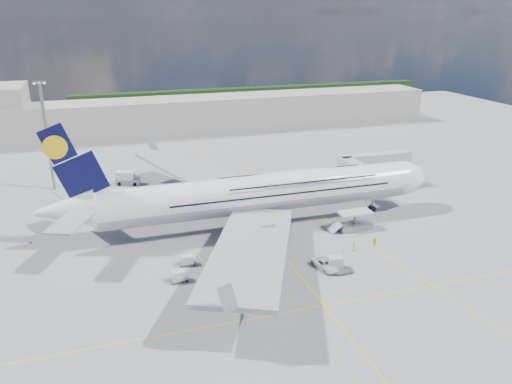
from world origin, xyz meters
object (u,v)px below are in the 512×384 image
object	(u,v)px
crew_nose	(366,199)
cone_wing_right_outer	(244,276)
airliner	(261,193)
dolly_back	(179,276)
service_van	(326,265)
crew_loader	(375,243)
cone_nose	(398,205)
cone_wing_right_inner	(240,271)
jet_bridge	(368,164)
crew_tug	(263,269)
cargo_loader	(353,223)
baggage_tug	(213,270)
crew_van	(354,247)
light_mast	(47,135)
dolly_nose_far	(343,271)
crew_wing	(237,255)
cone_wing_left_outer	(193,185)
cone_tail	(30,242)
dolly_row_b	(244,272)
dolly_row_c	(265,269)
dolly_nose_near	(335,263)
dolly_row_a	(187,260)
catering_truck_inner	(188,198)
cone_wing_left_inner	(199,203)

from	to	relation	value
crew_nose	cone_wing_right_outer	distance (m)	41.99
airliner	dolly_back	bearing A→B (deg)	-138.63
service_van	crew_loader	distance (m)	12.41
cone_nose	cone_wing_right_inner	xyz separation A→B (m)	(-40.69, -17.70, -0.02)
jet_bridge	crew_tug	size ratio (longest dim) A/B	9.53
airliner	cargo_loader	xyz separation A→B (m)	(16.56, -7.11, -5.62)
dolly_back	baggage_tug	bearing A→B (deg)	1.37
crew_tug	crew_van	bearing A→B (deg)	30.60
crew_van	cone_wing_right_outer	xyz separation A→B (m)	(-21.19, -3.14, -0.50)
light_mast	crew_loader	size ratio (longest dim) A/B	12.76
dolly_nose_far	baggage_tug	xyz separation A→B (m)	(-20.24, 6.16, 0.36)
dolly_nose_far	light_mast	bearing A→B (deg)	128.71
cargo_loader	crew_wing	world-z (taller)	cargo_loader
crew_wing	light_mast	bearing A→B (deg)	23.10
cone_nose	cone_wing_left_outer	distance (m)	48.21
crew_nose	cone_tail	size ratio (longest dim) A/B	3.32
dolly_row_b	dolly_row_c	world-z (taller)	dolly_row_c
airliner	baggage_tug	world-z (taller)	airliner
jet_bridge	dolly_nose_far	world-z (taller)	jet_bridge
crew_van	cone_wing_right_outer	bearing A→B (deg)	60.30
dolly_nose_far	dolly_nose_near	xyz separation A→B (m)	(-0.66, 1.67, 0.78)
dolly_nose_near	cone_wing_right_inner	xyz separation A→B (m)	(-15.19, 3.53, -0.88)
dolly_row_a	cone_nose	world-z (taller)	dolly_row_a
airliner	crew_nose	size ratio (longest dim) A/B	40.27
dolly_nose_far	cone_tail	size ratio (longest dim) A/B	5.32
service_van	cone_tail	xyz separation A→B (m)	(-47.40, 25.23, -0.47)
cone_tail	airliner	bearing A→B (deg)	-6.89
catering_truck_inner	cone_tail	size ratio (longest dim) A/B	10.64
dolly_row_c	baggage_tug	bearing A→B (deg)	161.16
light_mast	service_van	bearing A→B (deg)	-50.82
crew_nose	cone_wing_left_outer	world-z (taller)	crew_nose
dolly_back	service_van	distance (m)	23.94
dolly_row_b	service_van	bearing A→B (deg)	-25.26
crew_nose	cone_wing_left_outer	bearing A→B (deg)	113.80
airliner	cone_wing_right_outer	bearing A→B (deg)	-115.65
cone_wing_left_inner	cone_wing_left_outer	size ratio (longest dim) A/B	1.33
dolly_nose_far	cone_tail	distance (m)	56.55
cone_wing_right_outer	crew_nose	bearing A→B (deg)	33.73
crew_loader	cone_wing_left_inner	world-z (taller)	crew_loader
airliner	cone_wing_left_outer	xyz separation A→B (m)	(-8.33, 27.81, -6.64)
jet_bridge	cone_wing_left_outer	world-z (taller)	jet_bridge
dolly_nose_near	crew_loader	size ratio (longest dim) A/B	1.78
airliner	cone_wing_left_inner	size ratio (longest dim) A/B	122.96
dolly_nose_far	crew_nose	bearing A→B (deg)	53.63
cone_wing_right_outer	cone_tail	distance (m)	41.36
dolly_nose_near	crew_van	distance (m)	7.96
dolly_row_c	service_van	bearing A→B (deg)	-3.66
jet_bridge	dolly_row_c	size ratio (longest dim) A/B	5.93
crew_wing	cone_tail	distance (m)	38.51
crew_tug	baggage_tug	bearing A→B (deg)	179.26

